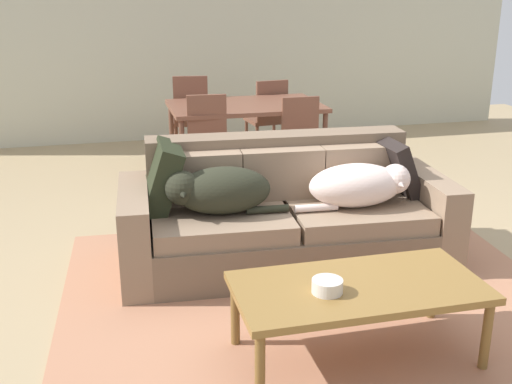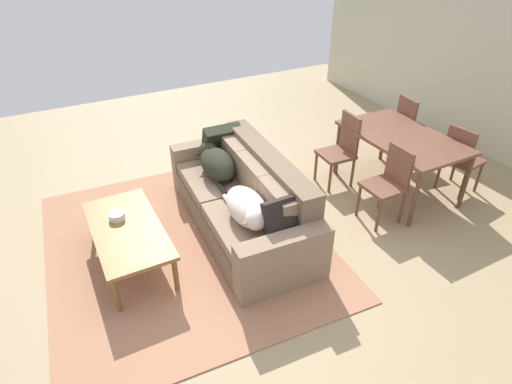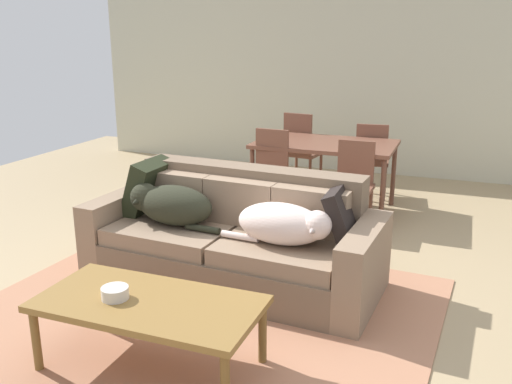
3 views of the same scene
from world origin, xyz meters
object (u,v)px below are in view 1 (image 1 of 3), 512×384
(dog_on_left_cushion, at_px, (217,190))
(dining_chair_near_left, at_px, (209,144))
(dog_on_right_cushion, at_px, (360,185))
(throw_pillow_by_left_arm, at_px, (162,178))
(dining_chair_far_right, at_px, (268,115))
(dining_table, at_px, (245,110))
(dining_chair_near_right, at_px, (303,140))
(coffee_table, at_px, (358,292))
(dining_chair_far_left, at_px, (191,116))
(bowl_on_coffee_table, at_px, (327,286))
(throw_pillow_by_right_arm, at_px, (397,168))
(couch, at_px, (284,216))

(dog_on_left_cushion, height_order, dining_chair_near_left, dining_chair_near_left)
(dog_on_right_cushion, height_order, dining_chair_near_left, dining_chair_near_left)
(dog_on_right_cushion, xyz_separation_m, dining_chair_near_left, (-0.74, 1.71, -0.09))
(throw_pillow_by_left_arm, distance_m, dining_chair_far_right, 2.93)
(throw_pillow_by_left_arm, distance_m, dining_table, 2.19)
(dining_chair_near_left, distance_m, dining_chair_near_right, 0.89)
(coffee_table, distance_m, dining_chair_far_left, 3.96)
(bowl_on_coffee_table, distance_m, dining_chair_far_right, 4.07)
(throw_pillow_by_right_arm, relative_size, dining_table, 0.28)
(dog_on_right_cushion, distance_m, throw_pillow_by_left_arm, 1.35)
(bowl_on_coffee_table, bearing_deg, dining_chair_far_right, 78.95)
(throw_pillow_by_right_arm, bearing_deg, throw_pillow_by_left_arm, 176.35)
(throw_pillow_by_left_arm, xyz_separation_m, dining_chair_far_right, (1.44, 2.55, -0.15))
(throw_pillow_by_right_arm, height_order, dining_chair_far_right, dining_chair_far_right)
(dog_on_right_cushion, xyz_separation_m, dining_chair_near_right, (0.15, 1.68, -0.10))
(dog_on_right_cushion, relative_size, coffee_table, 0.64)
(bowl_on_coffee_table, xyz_separation_m, dining_chair_near_right, (0.80, 2.81, 0.03))
(dining_chair_far_left, bearing_deg, coffee_table, 101.87)
(dining_table, relative_size, dining_chair_far_left, 1.53)
(dog_on_left_cushion, bearing_deg, coffee_table, -62.71)
(bowl_on_coffee_table, bearing_deg, couch, 82.44)
(throw_pillow_by_right_arm, xyz_separation_m, dining_chair_near_right, (-0.22, 1.48, -0.13))
(throw_pillow_by_right_arm, height_order, dining_chair_far_left, dining_chair_far_left)
(couch, bearing_deg, coffee_table, -85.78)
(coffee_table, bearing_deg, bowl_on_coffee_table, -166.59)
(throw_pillow_by_right_arm, bearing_deg, coffee_table, -122.78)
(dining_chair_far_right, bearing_deg, bowl_on_coffee_table, 72.11)
(dining_chair_near_left, bearing_deg, bowl_on_coffee_table, -84.87)
(dining_chair_near_left, bearing_deg, dining_table, 52.04)
(coffee_table, distance_m, dining_chair_near_left, 2.81)
(throw_pillow_by_right_arm, height_order, dining_table, throw_pillow_by_right_arm)
(couch, xyz_separation_m, dog_on_left_cushion, (-0.50, -0.12, 0.27))
(dog_on_left_cushion, bearing_deg, dog_on_right_cushion, -1.58)
(throw_pillow_by_left_arm, bearing_deg, dining_table, 61.86)
(throw_pillow_by_right_arm, xyz_separation_m, dining_chair_far_left, (-1.10, 2.66, -0.09))
(dog_on_right_cushion, height_order, dining_chair_far_left, dining_chair_far_left)
(bowl_on_coffee_table, xyz_separation_m, dining_chair_far_left, (-0.08, 3.99, 0.07))
(throw_pillow_by_right_arm, relative_size, bowl_on_coffee_table, 2.63)
(dog_on_right_cushion, relative_size, throw_pillow_by_right_arm, 1.99)
(bowl_on_coffee_table, bearing_deg, throw_pillow_by_right_arm, 52.60)
(bowl_on_coffee_table, bearing_deg, dining_chair_far_left, 91.15)
(couch, height_order, dining_table, couch)
(couch, height_order, dining_chair_far_left, dining_chair_far_left)
(dining_chair_far_right, bearing_deg, coffee_table, 74.67)
(coffee_table, distance_m, dining_table, 3.35)
(throw_pillow_by_left_arm, height_order, dining_table, throw_pillow_by_left_arm)
(dog_on_left_cushion, xyz_separation_m, throw_pillow_by_left_arm, (-0.34, 0.22, 0.04))
(couch, distance_m, dining_table, 2.08)
(couch, relative_size, dining_table, 1.56)
(throw_pillow_by_left_arm, relative_size, dining_chair_far_left, 0.47)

